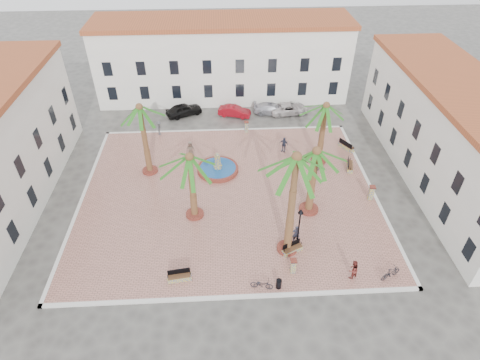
{
  "coord_description": "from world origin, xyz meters",
  "views": [
    {
      "loc": [
        -0.5,
        -27.57,
        23.3
      ],
      "look_at": [
        1.0,
        0.0,
        1.6
      ],
      "focal_mm": 30.0,
      "sensor_mm": 36.0,
      "label": 1
    }
  ],
  "objects_px": {
    "pedestrian_east": "(318,161)",
    "palm_ne": "(325,113)",
    "bollard_se": "(293,266)",
    "cyclist_a": "(296,234)",
    "fountain": "(218,168)",
    "palm_s": "(296,168)",
    "lamppost_e": "(321,128)",
    "car_white": "(289,109)",
    "palm_sw": "(190,165)",
    "lamppost_s": "(300,222)",
    "palm_nw": "(141,115)",
    "car_silver": "(272,109)",
    "bicycle_a": "(262,284)",
    "bench_ne": "(346,146)",
    "bollard_e": "(371,192)",
    "litter_bin": "(279,284)",
    "bench_s": "(179,277)",
    "bench_e": "(350,166)",
    "bollard_n": "(246,127)",
    "palm_e": "(316,160)",
    "cyclist_b": "(353,269)",
    "car_red": "(235,111)",
    "car_black": "(184,110)",
    "bench_se": "(292,249)",
    "bicycle_b": "(391,273)",
    "pedestrian_fountain_b": "(284,144)",
    "pedestrian_fountain_a": "(191,149)",
    "pedestrian_north": "(159,128)"
  },
  "relations": [
    {
      "from": "pedestrian_east",
      "to": "palm_ne",
      "type": "bearing_deg",
      "value": 139.78
    },
    {
      "from": "bollard_se",
      "to": "cyclist_a",
      "type": "bearing_deg",
      "value": 76.93
    },
    {
      "from": "fountain",
      "to": "palm_s",
      "type": "relative_size",
      "value": 0.44
    },
    {
      "from": "lamppost_e",
      "to": "car_white",
      "type": "distance_m",
      "value": 9.18
    },
    {
      "from": "palm_sw",
      "to": "lamppost_s",
      "type": "height_order",
      "value": "palm_sw"
    },
    {
      "from": "palm_nw",
      "to": "bollard_se",
      "type": "distance_m",
      "value": 18.21
    },
    {
      "from": "fountain",
      "to": "car_silver",
      "type": "relative_size",
      "value": 0.91
    },
    {
      "from": "bollard_se",
      "to": "bicycle_a",
      "type": "height_order",
      "value": "bollard_se"
    },
    {
      "from": "bench_ne",
      "to": "bollard_e",
      "type": "bearing_deg",
      "value": 148.76
    },
    {
      "from": "lamppost_s",
      "to": "bicycle_a",
      "type": "relative_size",
      "value": 2.39
    },
    {
      "from": "litter_bin",
      "to": "cyclist_a",
      "type": "height_order",
      "value": "cyclist_a"
    },
    {
      "from": "bench_s",
      "to": "car_silver",
      "type": "height_order",
      "value": "car_silver"
    },
    {
      "from": "bench_e",
      "to": "bollard_se",
      "type": "height_order",
      "value": "bollard_se"
    },
    {
      "from": "bicycle_a",
      "to": "palm_ne",
      "type": "bearing_deg",
      "value": -13.8
    },
    {
      "from": "bollard_n",
      "to": "litter_bin",
      "type": "xyz_separation_m",
      "value": [
        0.87,
        -20.8,
        -0.29
      ]
    },
    {
      "from": "palm_e",
      "to": "bollard_e",
      "type": "bearing_deg",
      "value": 11.56
    },
    {
      "from": "litter_bin",
      "to": "pedestrian_east",
      "type": "distance_m",
      "value": 14.72
    },
    {
      "from": "palm_s",
      "to": "lamppost_s",
      "type": "height_order",
      "value": "palm_s"
    },
    {
      "from": "bollard_n",
      "to": "cyclist_b",
      "type": "xyz_separation_m",
      "value": [
        6.18,
        -20.19,
        0.15
      ]
    },
    {
      "from": "fountain",
      "to": "car_red",
      "type": "xyz_separation_m",
      "value": [
        2.1,
        10.92,
        0.2
      ]
    },
    {
      "from": "bench_ne",
      "to": "car_black",
      "type": "xyz_separation_m",
      "value": [
        -17.18,
        8.32,
        0.3
      ]
    },
    {
      "from": "bench_se",
      "to": "bench_ne",
      "type": "relative_size",
      "value": 0.92
    },
    {
      "from": "bicycle_a",
      "to": "pedestrian_east",
      "type": "distance_m",
      "value": 15.2
    },
    {
      "from": "cyclist_b",
      "to": "car_red",
      "type": "xyz_separation_m",
      "value": [
        -7.29,
        24.12,
        -0.34
      ]
    },
    {
      "from": "bicycle_b",
      "to": "lamppost_s",
      "type": "bearing_deg",
      "value": 37.12
    },
    {
      "from": "pedestrian_east",
      "to": "bollard_e",
      "type": "bearing_deg",
      "value": 17.27
    },
    {
      "from": "bench_e",
      "to": "car_red",
      "type": "distance_m",
      "value": 15.48
    },
    {
      "from": "bench_ne",
      "to": "cyclist_a",
      "type": "bearing_deg",
      "value": 118.37
    },
    {
      "from": "lamppost_s",
      "to": "car_white",
      "type": "relative_size",
      "value": 0.84
    },
    {
      "from": "lamppost_s",
      "to": "pedestrian_east",
      "type": "height_order",
      "value": "lamppost_s"
    },
    {
      "from": "litter_bin",
      "to": "palm_sw",
      "type": "bearing_deg",
      "value": 128.31
    },
    {
      "from": "palm_sw",
      "to": "bench_e",
      "type": "xyz_separation_m",
      "value": [
        14.76,
        5.82,
        -4.94
      ]
    },
    {
      "from": "bench_se",
      "to": "litter_bin",
      "type": "height_order",
      "value": "bench_se"
    },
    {
      "from": "bollard_e",
      "to": "pedestrian_east",
      "type": "relative_size",
      "value": 0.77
    },
    {
      "from": "palm_ne",
      "to": "bench_ne",
      "type": "distance_m",
      "value": 6.41
    },
    {
      "from": "palm_s",
      "to": "palm_e",
      "type": "height_order",
      "value": "palm_s"
    },
    {
      "from": "bollard_n",
      "to": "pedestrian_fountain_b",
      "type": "relative_size",
      "value": 0.79
    },
    {
      "from": "bench_se",
      "to": "car_black",
      "type": "distance_m",
      "value": 23.94
    },
    {
      "from": "palm_nw",
      "to": "pedestrian_fountain_a",
      "type": "xyz_separation_m",
      "value": [
        3.83,
        2.29,
        -5.24
      ]
    },
    {
      "from": "bicycle_b",
      "to": "cyclist_a",
      "type": "bearing_deg",
      "value": 33.85
    },
    {
      "from": "bench_s",
      "to": "car_black",
      "type": "height_order",
      "value": "car_black"
    },
    {
      "from": "bench_ne",
      "to": "pedestrian_fountain_b",
      "type": "bearing_deg",
      "value": 59.44
    },
    {
      "from": "car_black",
      "to": "car_red",
      "type": "bearing_deg",
      "value": -119.67
    },
    {
      "from": "fountain",
      "to": "car_red",
      "type": "height_order",
      "value": "fountain"
    },
    {
      "from": "palm_e",
      "to": "bicycle_a",
      "type": "bearing_deg",
      "value": -121.5
    },
    {
      "from": "pedestrian_north",
      "to": "car_silver",
      "type": "xyz_separation_m",
      "value": [
        12.79,
        4.3,
        -0.34
      ]
    },
    {
      "from": "bench_ne",
      "to": "bicycle_a",
      "type": "relative_size",
      "value": 1.16
    },
    {
      "from": "bollard_se",
      "to": "pedestrian_fountain_a",
      "type": "height_order",
      "value": "pedestrian_fountain_a"
    },
    {
      "from": "car_white",
      "to": "litter_bin",
      "type": "bearing_deg",
      "value": 162.59
    },
    {
      "from": "lamppost_s",
      "to": "car_silver",
      "type": "xyz_separation_m",
      "value": [
        0.57,
        21.33,
        -2.11
      ]
    }
  ]
}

